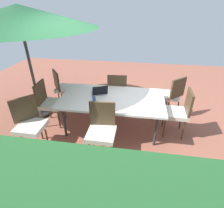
% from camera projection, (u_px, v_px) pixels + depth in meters
% --- Properties ---
extents(ground_plane, '(10.00, 10.00, 0.02)m').
position_uv_depth(ground_plane, '(112.00, 127.00, 3.95)').
color(ground_plane, '#935442').
extents(dining_table, '(2.07, 1.17, 0.73)m').
position_uv_depth(dining_table, '(112.00, 100.00, 3.61)').
color(dining_table, silver).
rests_on(dining_table, ground_plane).
extents(patio_umbrella, '(3.00, 3.00, 2.38)m').
position_uv_depth(patio_umbrella, '(19.00, 17.00, 3.33)').
color(patio_umbrella, '#4C4C4C').
rests_on(patio_umbrella, ground_plane).
extents(chair_east, '(0.47, 0.46, 0.98)m').
position_uv_depth(chair_east, '(49.00, 101.00, 3.82)').
color(chair_east, silver).
rests_on(chair_east, ground_plane).
extents(chair_northeast, '(0.59, 0.59, 0.98)m').
position_uv_depth(chair_northeast, '(29.00, 122.00, 3.16)').
color(chair_northeast, silver).
rests_on(chair_northeast, ground_plane).
extents(chair_west, '(0.47, 0.46, 0.98)m').
position_uv_depth(chair_west, '(179.00, 111.00, 3.49)').
color(chair_west, silver).
rests_on(chair_west, ground_plane).
extents(chair_south, '(0.46, 0.47, 0.98)m').
position_uv_depth(chair_south, '(117.00, 90.00, 4.33)').
color(chair_south, silver).
rests_on(chair_south, ground_plane).
extents(chair_southwest, '(0.58, 0.59, 0.98)m').
position_uv_depth(chair_southwest, '(171.00, 94.00, 4.14)').
color(chair_southwest, silver).
rests_on(chair_southwest, ground_plane).
extents(chair_southeast, '(0.58, 0.58, 0.98)m').
position_uv_depth(chair_southeast, '(63.00, 87.00, 4.49)').
color(chair_southeast, silver).
rests_on(chair_southeast, ground_plane).
extents(chair_north, '(0.47, 0.48, 0.98)m').
position_uv_depth(chair_north, '(102.00, 129.00, 3.00)').
color(chair_north, silver).
rests_on(chair_north, ground_plane).
extents(laptop, '(0.39, 0.36, 0.21)m').
position_uv_depth(laptop, '(100.00, 92.00, 3.70)').
color(laptop, gray).
rests_on(laptop, dining_table).
extents(cup, '(0.07, 0.07, 0.10)m').
position_uv_depth(cup, '(94.00, 99.00, 3.42)').
color(cup, '#334C99').
rests_on(cup, dining_table).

